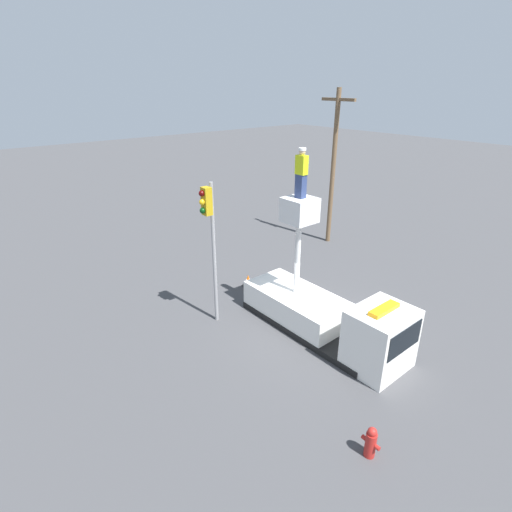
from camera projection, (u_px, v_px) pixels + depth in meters
ground_plane at (311, 328)px, 15.59m from camera, size 120.00×120.00×0.00m
bucket_truck at (324, 314)px, 14.84m from camera, size 6.78×2.12×5.03m
worker at (301, 173)px, 13.88m from camera, size 0.40×0.26×1.75m
traffic_light_pole at (210, 228)px, 14.48m from camera, size 0.34×0.57×5.62m
fire_hydrant at (371, 442)px, 10.08m from camera, size 0.52×0.28×0.92m
traffic_cone_rear at (248, 281)px, 18.69m from camera, size 0.45×0.45×0.59m
utility_pole at (333, 164)px, 22.38m from camera, size 2.20×0.26×8.60m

